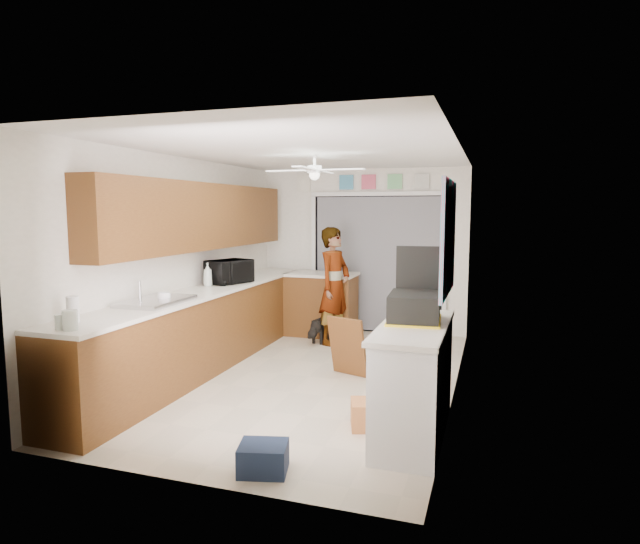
% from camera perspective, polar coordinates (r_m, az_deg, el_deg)
% --- Properties ---
extents(floor, '(5.00, 5.00, 0.00)m').
position_cam_1_polar(floor, '(6.17, -1.17, -11.08)').
color(floor, '#B9AC95').
rests_on(floor, ground).
extents(ceiling, '(5.00, 5.00, 0.00)m').
position_cam_1_polar(ceiling, '(5.91, -1.23, 12.67)').
color(ceiling, white).
rests_on(ceiling, ground).
extents(wall_back, '(3.20, 0.00, 3.20)m').
position_cam_1_polar(wall_back, '(8.30, 4.50, 2.28)').
color(wall_back, white).
rests_on(wall_back, ground).
extents(wall_front, '(3.20, 0.00, 3.20)m').
position_cam_1_polar(wall_front, '(3.67, -14.22, -3.44)').
color(wall_front, white).
rests_on(wall_front, ground).
extents(wall_left, '(0.00, 5.00, 5.00)m').
position_cam_1_polar(wall_left, '(6.61, -14.41, 0.98)').
color(wall_left, white).
rests_on(wall_left, ground).
extents(wall_right, '(0.00, 5.00, 5.00)m').
position_cam_1_polar(wall_right, '(5.60, 14.46, -0.02)').
color(wall_right, white).
rests_on(wall_right, ground).
extents(left_base_cabinets, '(0.60, 4.80, 0.90)m').
position_cam_1_polar(left_base_cabinets, '(6.58, -11.99, -6.04)').
color(left_base_cabinets, brown).
rests_on(left_base_cabinets, floor).
extents(left_countertop, '(0.62, 4.80, 0.04)m').
position_cam_1_polar(left_countertop, '(6.49, -12.01, -2.00)').
color(left_countertop, white).
rests_on(left_countertop, left_base_cabinets).
extents(upper_cabinets, '(0.32, 4.00, 0.80)m').
position_cam_1_polar(upper_cabinets, '(6.67, -12.45, 5.81)').
color(upper_cabinets, brown).
rests_on(upper_cabinets, wall_left).
extents(sink_basin, '(0.50, 0.76, 0.06)m').
position_cam_1_polar(sink_basin, '(5.66, -17.10, -3.05)').
color(sink_basin, silver).
rests_on(sink_basin, left_countertop).
extents(faucet, '(0.03, 0.03, 0.22)m').
position_cam_1_polar(faucet, '(5.75, -18.68, -2.00)').
color(faucet, silver).
rests_on(faucet, left_countertop).
extents(peninsula_base, '(1.00, 0.60, 0.90)m').
position_cam_1_polar(peninsula_base, '(8.06, 0.15, -3.56)').
color(peninsula_base, brown).
rests_on(peninsula_base, floor).
extents(peninsula_top, '(1.04, 0.64, 0.04)m').
position_cam_1_polar(peninsula_top, '(7.99, 0.15, -0.25)').
color(peninsula_top, white).
rests_on(peninsula_top, peninsula_base).
extents(back_opening_recess, '(2.00, 0.06, 2.10)m').
position_cam_1_polar(back_opening_recess, '(8.24, 6.13, 0.83)').
color(back_opening_recess, black).
rests_on(back_opening_recess, wall_back).
extents(curtain_panel, '(1.90, 0.03, 2.05)m').
position_cam_1_polar(curtain_panel, '(8.20, 6.07, 0.80)').
color(curtain_panel, gray).
rests_on(curtain_panel, wall_back).
extents(door_trim_left, '(0.06, 0.04, 2.10)m').
position_cam_1_polar(door_trim_left, '(8.48, -0.67, 1.03)').
color(door_trim_left, white).
rests_on(door_trim_left, wall_back).
extents(door_trim_right, '(0.06, 0.04, 2.10)m').
position_cam_1_polar(door_trim_right, '(8.06, 13.20, 0.57)').
color(door_trim_right, white).
rests_on(door_trim_right, wall_back).
extents(door_trim_head, '(2.10, 0.04, 0.06)m').
position_cam_1_polar(door_trim_head, '(8.17, 6.18, 8.30)').
color(door_trim_head, white).
rests_on(door_trim_head, wall_back).
extents(header_frame_1, '(0.22, 0.02, 0.22)m').
position_cam_1_polar(header_frame_1, '(8.32, 2.82, 9.54)').
color(header_frame_1, '#4693BC').
rests_on(header_frame_1, wall_back).
extents(header_frame_2, '(0.22, 0.02, 0.22)m').
position_cam_1_polar(header_frame_2, '(8.24, 5.21, 9.55)').
color(header_frame_2, '#D7506C').
rests_on(header_frame_2, wall_back).
extents(header_frame_3, '(0.22, 0.02, 0.22)m').
position_cam_1_polar(header_frame_3, '(8.16, 7.98, 9.54)').
color(header_frame_3, '#6FC27D').
rests_on(header_frame_3, wall_back).
extents(header_frame_4, '(0.22, 0.02, 0.22)m').
position_cam_1_polar(header_frame_4, '(8.10, 10.81, 9.51)').
color(header_frame_4, beige).
rests_on(header_frame_4, wall_back).
extents(route66_sign, '(0.22, 0.02, 0.26)m').
position_cam_1_polar(route66_sign, '(8.54, -1.78, 9.47)').
color(route66_sign, silver).
rests_on(route66_sign, wall_back).
extents(right_counter_base, '(0.50, 1.40, 0.90)m').
position_cam_1_polar(right_counter_base, '(4.62, 10.02, -11.49)').
color(right_counter_base, white).
rests_on(right_counter_base, floor).
extents(right_counter_top, '(0.54, 1.44, 0.04)m').
position_cam_1_polar(right_counter_top, '(4.49, 10.01, -5.78)').
color(right_counter_top, white).
rests_on(right_counter_top, right_counter_base).
extents(abstract_painting, '(0.03, 1.15, 0.95)m').
position_cam_1_polar(abstract_painting, '(4.57, 13.54, 3.58)').
color(abstract_painting, '#E45484').
rests_on(abstract_painting, wall_right).
extents(ceiling_fan, '(1.14, 1.14, 0.24)m').
position_cam_1_polar(ceiling_fan, '(6.08, -0.59, 10.80)').
color(ceiling_fan, white).
rests_on(ceiling_fan, ceiling).
extents(microwave, '(0.53, 0.64, 0.30)m').
position_cam_1_polar(microwave, '(6.95, -9.66, 0.04)').
color(microwave, black).
rests_on(microwave, left_countertop).
extents(soap_bottle, '(0.14, 0.14, 0.29)m').
position_cam_1_polar(soap_bottle, '(6.76, -11.89, -0.24)').
color(soap_bottle, silver).
rests_on(soap_bottle, left_countertop).
extents(cup, '(0.16, 0.16, 0.10)m').
position_cam_1_polar(cup, '(5.70, -16.29, -2.59)').
color(cup, white).
rests_on(cup, left_countertop).
extents(jar_a, '(0.15, 0.15, 0.16)m').
position_cam_1_polar(jar_a, '(4.63, -25.12, -4.67)').
color(jar_a, silver).
rests_on(jar_a, left_countertop).
extents(jar_b, '(0.10, 0.10, 0.12)m').
position_cam_1_polar(jar_b, '(4.70, -25.97, -4.80)').
color(jar_b, silver).
rests_on(jar_b, left_countertop).
extents(paper_towel_roll, '(0.13, 0.13, 0.22)m').
position_cam_1_polar(paper_towel_roll, '(4.93, -24.86, -3.64)').
color(paper_towel_roll, white).
rests_on(paper_towel_roll, left_countertop).
extents(suitcase, '(0.46, 0.58, 0.24)m').
position_cam_1_polar(suitcase, '(4.61, 10.05, -3.72)').
color(suitcase, black).
rests_on(suitcase, right_counter_top).
extents(suitcase_rim, '(0.48, 0.61, 0.02)m').
position_cam_1_polar(suitcase_rim, '(4.63, 10.02, -5.06)').
color(suitcase_rim, yellow).
rests_on(suitcase_rim, suitcase).
extents(suitcase_lid, '(0.42, 0.06, 0.50)m').
position_cam_1_polar(suitcase_lid, '(4.85, 10.59, -0.22)').
color(suitcase_lid, black).
rests_on(suitcase_lid, suitcase).
extents(cardboard_box, '(0.45, 0.38, 0.24)m').
position_cam_1_polar(cardboard_box, '(4.80, 5.69, -14.89)').
color(cardboard_box, '#B76839').
rests_on(cardboard_box, floor).
extents(navy_crate, '(0.40, 0.36, 0.21)m').
position_cam_1_polar(navy_crate, '(4.09, -6.07, -19.14)').
color(navy_crate, '#162138').
rests_on(navy_crate, floor).
extents(cabinet_door_panel, '(0.49, 0.32, 0.68)m').
position_cam_1_polar(cabinet_door_panel, '(6.10, 2.94, -7.95)').
color(cabinet_door_panel, brown).
rests_on(cabinet_door_panel, floor).
extents(man, '(0.55, 0.68, 1.64)m').
position_cam_1_polar(man, '(7.48, 1.54, -1.49)').
color(man, white).
rests_on(man, floor).
extents(dog, '(0.30, 0.51, 0.38)m').
position_cam_1_polar(dog, '(7.65, 0.17, -6.12)').
color(dog, black).
rests_on(dog, floor).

